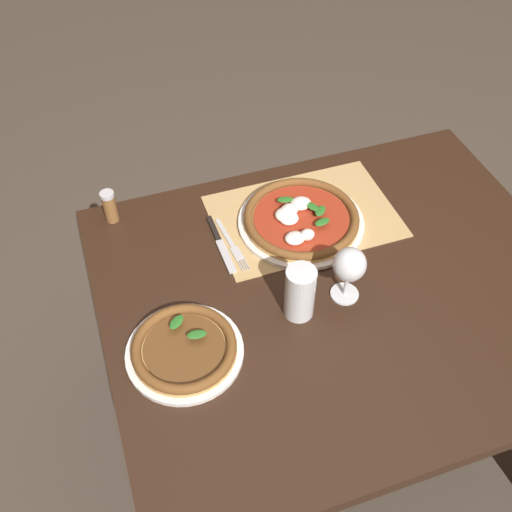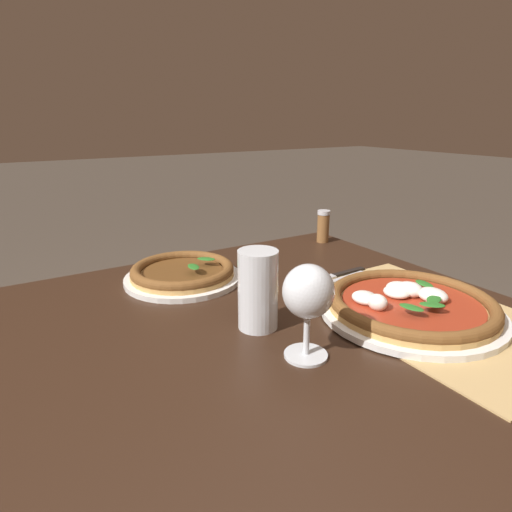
% 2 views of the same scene
% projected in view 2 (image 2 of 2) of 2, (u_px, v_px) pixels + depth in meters
% --- Properties ---
extents(dining_table, '(1.19, 0.97, 0.74)m').
position_uv_depth(dining_table, '(319.00, 408.00, 0.72)').
color(dining_table, black).
rests_on(dining_table, ground).
extents(paper_placemat, '(0.50, 0.33, 0.00)m').
position_uv_depth(paper_placemat, '(426.00, 315.00, 0.82)').
color(paper_placemat, tan).
rests_on(paper_placemat, dining_table).
extents(pizza_near, '(0.34, 0.34, 0.05)m').
position_uv_depth(pizza_near, '(410.00, 304.00, 0.82)').
color(pizza_near, silver).
rests_on(pizza_near, paper_placemat).
extents(pizza_far, '(0.27, 0.27, 0.04)m').
position_uv_depth(pizza_far, '(183.00, 273.00, 0.99)').
color(pizza_far, silver).
rests_on(pizza_far, dining_table).
extents(wine_glass, '(0.08, 0.08, 0.16)m').
position_uv_depth(wine_glass, '(308.00, 295.00, 0.65)').
color(wine_glass, silver).
rests_on(wine_glass, dining_table).
extents(pint_glass, '(0.07, 0.07, 0.15)m').
position_uv_depth(pint_glass, '(258.00, 291.00, 0.76)').
color(pint_glass, silver).
rests_on(pint_glass, dining_table).
extents(fork, '(0.04, 0.20, 0.00)m').
position_uv_depth(fork, '(334.00, 281.00, 0.98)').
color(fork, '#B7B7BC').
rests_on(fork, paper_placemat).
extents(knife, '(0.02, 0.22, 0.01)m').
position_uv_depth(knife, '(330.00, 277.00, 1.00)').
color(knife, black).
rests_on(knife, paper_placemat).
extents(pepper_shaker, '(0.04, 0.04, 0.10)m').
position_uv_depth(pepper_shaker, '(323.00, 226.00, 1.29)').
color(pepper_shaker, brown).
rests_on(pepper_shaker, dining_table).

